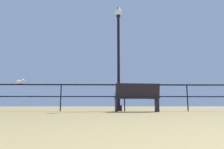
% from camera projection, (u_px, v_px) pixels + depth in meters
% --- Properties ---
extents(pier_railing, '(24.24, 0.05, 1.03)m').
position_uv_depth(pier_railing, '(125.00, 91.00, 7.61)').
color(pier_railing, black).
rests_on(pier_railing, ground_plane).
extents(bench_near_left, '(1.56, 0.71, 0.97)m').
position_uv_depth(bench_near_left, '(137.00, 96.00, 6.84)').
color(bench_near_left, black).
rests_on(bench_near_left, ground_plane).
extents(lamppost_center, '(0.29, 0.29, 4.35)m').
position_uv_depth(lamppost_center, '(118.00, 51.00, 8.09)').
color(lamppost_center, black).
rests_on(lamppost_center, ground_plane).
extents(seagull_on_rail, '(0.41, 0.25, 0.20)m').
position_uv_depth(seagull_on_rail, '(20.00, 82.00, 7.57)').
color(seagull_on_rail, silver).
rests_on(seagull_on_rail, pier_railing).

